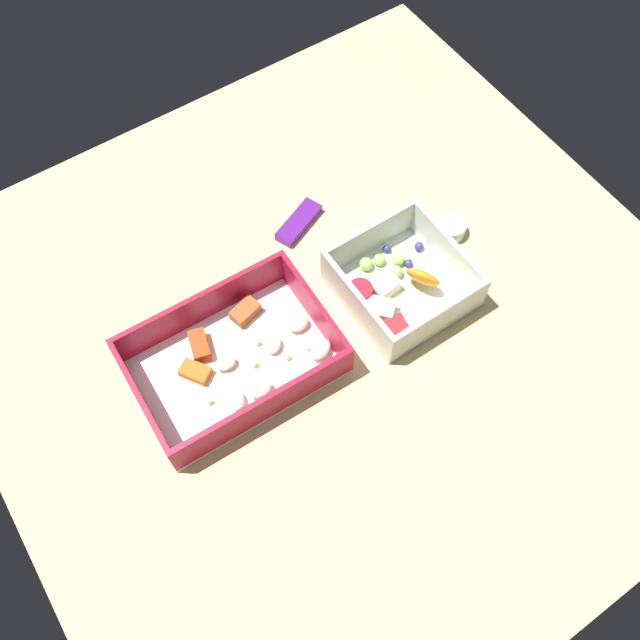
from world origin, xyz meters
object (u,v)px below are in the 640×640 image
paper_cup_liner (451,228)px  candy_bar (299,222)px  pasta_container (235,359)px  fruit_bowl (399,284)px

paper_cup_liner → candy_bar: bearing=142.8°
pasta_container → paper_cup_liner: 31.44cm
pasta_container → fruit_bowl: 20.85cm
pasta_container → candy_bar: bearing=38.9°
pasta_container → paper_cup_liner: size_ratio=6.05×
candy_bar → fruit_bowl: bearing=-73.6°
pasta_container → fruit_bowl: bearing=-4.8°
candy_bar → paper_cup_liner: paper_cup_liner is taller
candy_bar → paper_cup_liner: (15.07, -11.43, 0.38)cm
pasta_container → fruit_bowl: (20.70, -2.47, 0.23)cm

